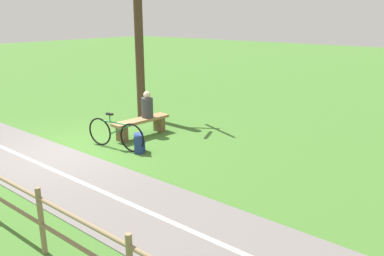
{
  "coord_description": "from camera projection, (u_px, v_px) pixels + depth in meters",
  "views": [
    {
      "loc": [
        5.39,
        8.36,
        3.38
      ],
      "look_at": [
        -1.35,
        2.81,
        0.82
      ],
      "focal_mm": 36.25,
      "sensor_mm": 36.0,
      "label": 1
    }
  ],
  "objects": [
    {
      "name": "path_centre_line",
      "position": [
        155.0,
        215.0,
        6.76
      ],
      "size": [
        0.19,
        32.0,
        0.0
      ],
      "primitive_type": "cube",
      "rotation": [
        0.0,
        0.0,
        -0.0
      ],
      "color": "silver",
      "rests_on": "paved_path"
    },
    {
      "name": "bench",
      "position": [
        141.0,
        124.0,
        11.1
      ],
      "size": [
        1.84,
        0.56,
        0.52
      ],
      "rotation": [
        0.0,
        0.0,
        -0.09
      ],
      "color": "#937047",
      "rests_on": "ground_plane"
    },
    {
      "name": "paved_path",
      "position": [
        155.0,
        215.0,
        6.77
      ],
      "size": [
        2.33,
        36.01,
        0.02
      ],
      "primitive_type": "cube",
      "rotation": [
        0.0,
        0.0,
        -0.0
      ],
      "color": "#66605E",
      "rests_on": "ground_plane"
    },
    {
      "name": "tree_far_right",
      "position": [
        140.0,
        48.0,
        12.61
      ],
      "size": [
        1.29,
        1.5,
        5.06
      ],
      "color": "#473323",
      "rests_on": "ground_plane"
    },
    {
      "name": "bicycle",
      "position": [
        115.0,
        134.0,
        10.06
      ],
      "size": [
        0.34,
        1.83,
        0.94
      ],
      "rotation": [
        0.0,
        0.0,
        1.73
      ],
      "color": "black",
      "rests_on": "ground_plane"
    },
    {
      "name": "fence_roadside",
      "position": [
        8.0,
        196.0,
        6.1
      ],
      "size": [
        0.18,
        13.25,
        1.05
      ],
      "rotation": [
        0.0,
        0.0,
        1.58
      ],
      "color": "#847051",
      "rests_on": "ground_plane"
    },
    {
      "name": "backpack",
      "position": [
        139.0,
        143.0,
        9.84
      ],
      "size": [
        0.41,
        0.41,
        0.47
      ],
      "rotation": [
        0.0,
        0.0,
        0.79
      ],
      "color": "navy",
      "rests_on": "ground_plane"
    },
    {
      "name": "person_seated",
      "position": [
        147.0,
        106.0,
        11.13
      ],
      "size": [
        0.36,
        0.36,
        0.77
      ],
      "rotation": [
        0.0,
        0.0,
        -0.09
      ],
      "color": "#38383D",
      "rests_on": "bench"
    },
    {
      "name": "ground_plane",
      "position": [
        76.0,
        150.0,
        10.04
      ],
      "size": [
        80.0,
        80.0,
        0.0
      ],
      "primitive_type": "plane",
      "color": "#3D6B28"
    }
  ]
}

